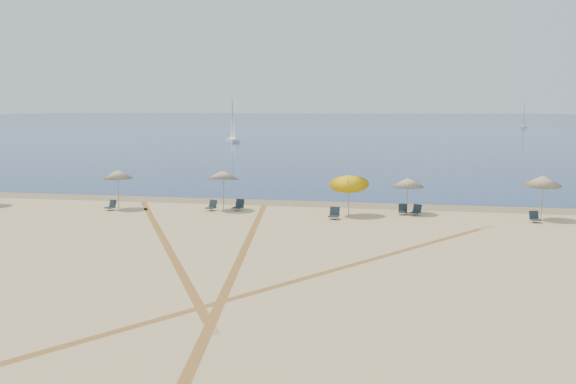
# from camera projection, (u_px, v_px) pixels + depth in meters

# --- Properties ---
(ground) EXTENTS (160.00, 160.00, 0.00)m
(ground) POSITION_uv_depth(u_px,v_px,m) (164.00, 330.00, 18.18)
(ground) COLOR tan
(ground) RESTS_ON ground
(ocean) EXTENTS (500.00, 500.00, 0.00)m
(ocean) POSITION_uv_depth(u_px,v_px,m) (386.00, 121.00, 237.23)
(ocean) COLOR #0C2151
(ocean) RESTS_ON ground
(wet_sand) EXTENTS (500.00, 500.00, 0.00)m
(wet_sand) POSITION_uv_depth(u_px,v_px,m) (299.00, 203.00, 41.54)
(wet_sand) COLOR olive
(wet_sand) RESTS_ON ground
(umbrella_1) EXTENTS (1.87, 1.87, 2.55)m
(umbrella_1) POSITION_uv_depth(u_px,v_px,m) (118.00, 174.00, 38.96)
(umbrella_1) COLOR gray
(umbrella_1) RESTS_ON ground
(umbrella_2) EXTENTS (2.12, 2.16, 2.59)m
(umbrella_2) POSITION_uv_depth(u_px,v_px,m) (223.00, 175.00, 38.58)
(umbrella_2) COLOR gray
(umbrella_2) RESTS_ON ground
(umbrella_3) EXTENTS (2.35, 2.40, 2.80)m
(umbrella_3) POSITION_uv_depth(u_px,v_px,m) (349.00, 180.00, 36.54)
(umbrella_3) COLOR gray
(umbrella_3) RESTS_ON ground
(umbrella_4) EXTENTS (2.00, 2.00, 2.24)m
(umbrella_4) POSITION_uv_depth(u_px,v_px,m) (408.00, 182.00, 37.30)
(umbrella_4) COLOR gray
(umbrella_4) RESTS_ON ground
(umbrella_5) EXTENTS (2.06, 2.11, 2.65)m
(umbrella_5) POSITION_uv_depth(u_px,v_px,m) (543.00, 180.00, 35.26)
(umbrella_5) COLOR gray
(umbrella_5) RESTS_ON ground
(chair_1) EXTENTS (0.70, 0.75, 0.63)m
(chair_1) POSITION_uv_depth(u_px,v_px,m) (111.00, 206.00, 38.74)
(chair_1) COLOR black
(chair_1) RESTS_ON ground
(chair_2) EXTENTS (0.70, 0.76, 0.65)m
(chair_2) POSITION_uv_depth(u_px,v_px,m) (212.00, 206.00, 38.63)
(chair_2) COLOR black
(chair_2) RESTS_ON ground
(chair_3) EXTENTS (0.72, 0.79, 0.68)m
(chair_3) POSITION_uv_depth(u_px,v_px,m) (239.00, 205.00, 38.67)
(chair_3) COLOR black
(chair_3) RESTS_ON ground
(chair_4) EXTENTS (0.62, 0.71, 0.69)m
(chair_4) POSITION_uv_depth(u_px,v_px,m) (334.00, 214.00, 35.72)
(chair_4) COLOR black
(chair_4) RESTS_ON ground
(chair_5) EXTENTS (0.55, 0.64, 0.63)m
(chair_5) POSITION_uv_depth(u_px,v_px,m) (403.00, 210.00, 37.18)
(chair_5) COLOR black
(chair_5) RESTS_ON ground
(chair_6) EXTENTS (0.71, 0.76, 0.62)m
(chair_6) POSITION_uv_depth(u_px,v_px,m) (416.00, 210.00, 37.04)
(chair_6) COLOR black
(chair_6) RESTS_ON ground
(chair_7) EXTENTS (0.63, 0.70, 0.63)m
(chair_7) POSITION_uv_depth(u_px,v_px,m) (535.00, 217.00, 34.74)
(chair_7) COLOR black
(chair_7) RESTS_ON ground
(sailboat_0) EXTENTS (2.36, 4.91, 7.09)m
(sailboat_0) POSITION_uv_depth(u_px,v_px,m) (524.00, 120.00, 172.01)
(sailboat_0) COLOR white
(sailboat_0) RESTS_ON ocean
(sailboat_1) EXTENTS (3.58, 5.10, 7.60)m
(sailboat_1) POSITION_uv_depth(u_px,v_px,m) (233.00, 129.00, 109.36)
(sailboat_1) COLOR white
(sailboat_1) RESTS_ON ocean
(tire_tracks) EXTENTS (47.47, 45.96, 0.00)m
(tire_tracks) POSITION_uv_depth(u_px,v_px,m) (229.00, 253.00, 27.52)
(tire_tracks) COLOR tan
(tire_tracks) RESTS_ON ground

